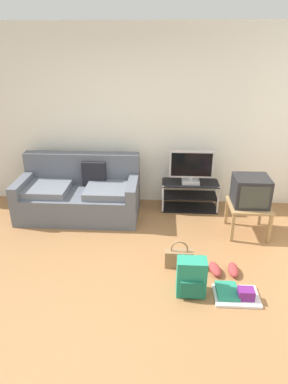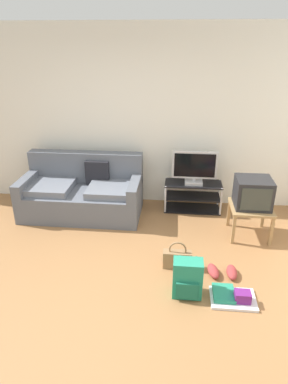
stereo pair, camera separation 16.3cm
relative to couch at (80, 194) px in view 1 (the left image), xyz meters
name	(u,v)px [view 1 (the left image)]	position (x,y,z in m)	size (l,w,h in m)	color
ground_plane	(103,298)	(0.65, -1.86, -0.33)	(9.00, 9.80, 0.02)	olive
wall_back	(125,118)	(0.65, 0.59, 1.03)	(9.00, 0.10, 2.70)	silver
couch	(80,194)	(0.00, 0.00, 0.00)	(1.77, 0.89, 0.88)	#565B66
tv_stand	(189,195)	(1.67, 0.26, -0.10)	(0.87, 0.38, 0.44)	black
flat_tv	(191,167)	(1.67, 0.24, 0.37)	(0.67, 0.22, 0.51)	#B2B2B7
side_table	(249,209)	(2.41, -0.45, 0.04)	(0.54, 0.54, 0.43)	#9E7A4C
crt_tv	(251,191)	(2.41, -0.43, 0.30)	(0.45, 0.43, 0.38)	#232326
backpack	(191,277)	(1.56, -1.74, -0.12)	(0.30, 0.25, 0.42)	#238466
handbag	(179,258)	(1.45, -1.27, -0.21)	(0.33, 0.12, 0.34)	olive
sneakers_pair	(224,269)	(1.97, -1.37, -0.28)	(0.35, 0.28, 0.09)	#993333
floor_tray	(236,294)	(2.02, -1.78, -0.28)	(0.46, 0.34, 0.14)	silver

